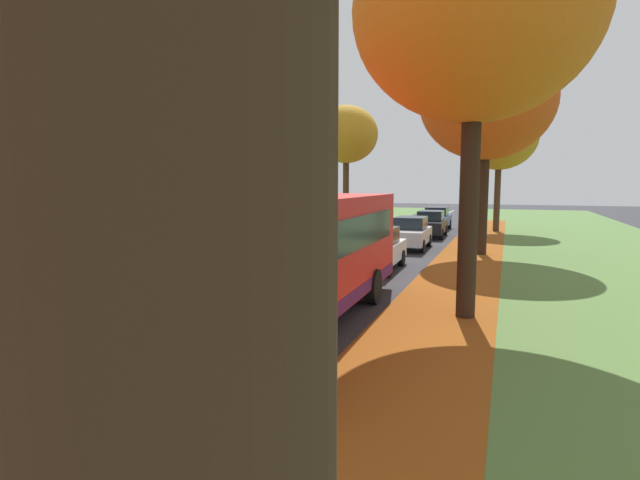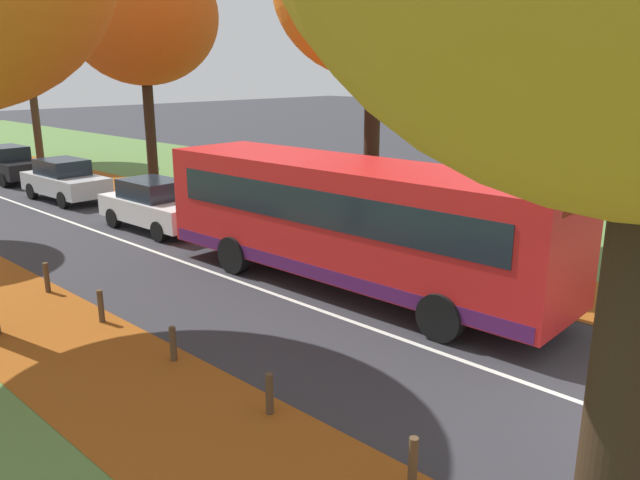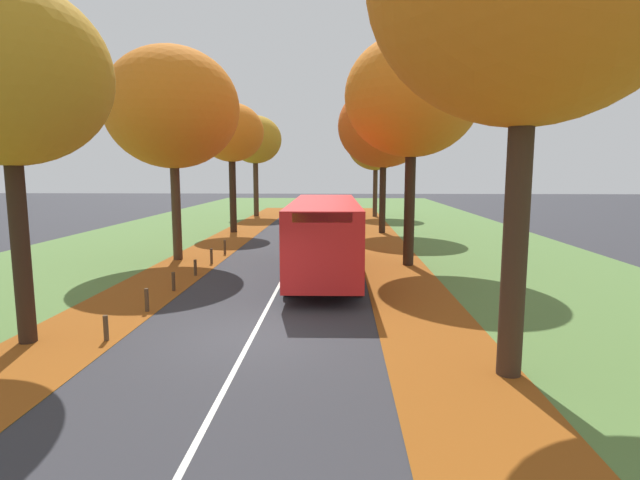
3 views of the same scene
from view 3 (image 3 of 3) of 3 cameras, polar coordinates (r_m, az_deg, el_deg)
The scene contains 24 objects.
ground_plane at distance 12.93m, azimuth -7.75°, elevation -10.87°, with size 160.00×160.00×0.00m, color #2D2D33.
grass_verge_left at distance 34.26m, azimuth -17.19°, elevation 0.60°, with size 12.00×90.00×0.01m, color #517538.
leaf_litter_left at distance 27.23m, azimuth -12.21°, elevation -1.01°, with size 2.80×60.00×0.00m, color #8C4714.
grass_verge_right at distance 33.07m, azimuth 14.47°, elevation 0.45°, with size 12.00×90.00×0.01m, color #517538.
leaf_litter_right at distance 26.49m, azimuth 7.45°, elevation -1.15°, with size 2.80×60.00×0.00m, color #8C4714.
road_centre_line at distance 32.39m, azimuth -1.65°, elevation 0.55°, with size 0.12×80.00×0.01m, color silver.
tree_left_nearest at distance 13.86m, azimuth -32.23°, elevation 15.66°, with size 4.62×4.62×8.41m.
tree_left_near at distance 24.25m, azimuth -16.54°, elevation 14.24°, with size 6.04×6.04×9.69m.
tree_left_mid at distance 34.34m, azimuth -10.09°, elevation 11.92°, with size 4.31×4.31×8.63m.
tree_left_far at distance 46.58m, azimuth -7.43°, elevation 11.26°, with size 4.80×4.80×9.14m.
tree_right_near at distance 22.33m, azimuth 10.49°, elevation 15.83°, with size 5.74×5.74×9.89m.
tree_right_mid at distance 33.77m, azimuth 7.30°, elevation 12.78°, with size 6.03×6.03×9.79m.
tree_right_far at distance 45.83m, azimuth 6.41°, elevation 10.74°, with size 5.06×5.06×8.76m.
bollard_nearest at distance 13.47m, azimuth -23.27°, elevation -9.24°, with size 0.12×0.12×0.64m, color #4C3823.
bollard_second at distance 15.72m, azimuth -19.19°, elevation -6.51°, with size 0.12×0.12×0.70m, color #4C3823.
bollard_third at distance 18.09m, azimuth -16.40°, elevation -4.59°, with size 0.12×0.12×0.67m, color #4C3823.
bollard_fourth at distance 20.48m, azimuth -14.06°, elevation -3.09°, with size 0.12×0.12×0.65m, color #4C3823.
bollard_fifth at distance 22.92m, azimuth -12.31°, elevation -1.81°, with size 0.12×0.12×0.70m, color #4C3823.
bollard_sixth at distance 25.37m, azimuth -10.83°, elevation -0.82°, with size 0.12×0.12×0.72m, color #4C3823.
bus at distance 19.69m, azimuth 0.53°, elevation 0.78°, with size 2.79×10.44×2.98m.
car_white_lead at distance 27.90m, azimuth 0.73°, elevation 1.04°, with size 1.84×4.23×1.62m.
car_silver_following at distance 34.48m, azimuth 1.22°, elevation 2.35°, with size 1.87×4.24×1.62m.
car_black_third_in_line at distance 40.47m, azimuth 1.58°, elevation 3.17°, with size 1.88×4.25×1.62m.
car_blue_fourth_in_line at distance 45.49m, azimuth 1.28°, elevation 3.69°, with size 1.82×4.22×1.62m.
Camera 3 is at (2.18, -12.05, 4.14)m, focal length 28.00 mm.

